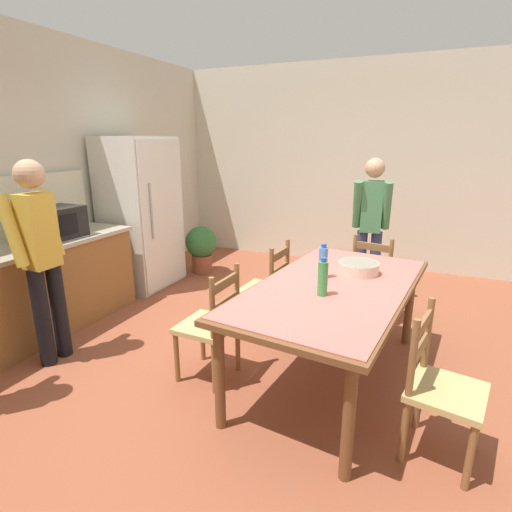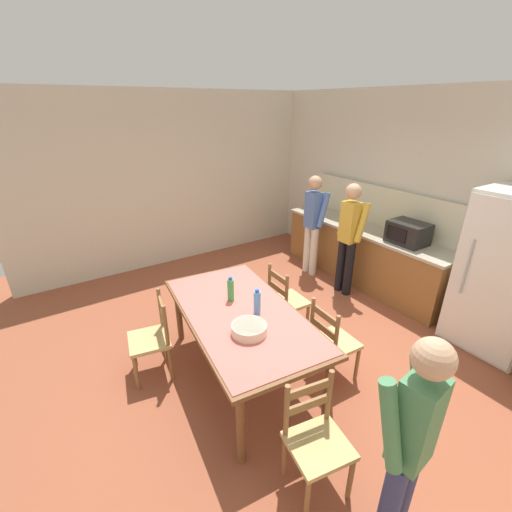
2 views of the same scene
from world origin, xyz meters
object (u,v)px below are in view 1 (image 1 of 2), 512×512
object	(u,v)px
serving_bowl	(358,267)
microwave	(54,223)
bottle_off_centre	(323,262)
chair_head_end	(374,278)
chair_side_near_left	(440,388)
potted_plant	(201,246)
person_by_table	(371,222)
chair_side_far_right	(267,289)
chair_side_far_left	(211,325)
person_at_counter	(41,253)
bottle_near_centre	(323,278)
refrigerator	(141,214)
dining_table	(334,294)

from	to	relation	value
serving_bowl	microwave	bearing A→B (deg)	98.30
bottle_off_centre	chair_head_end	xyz separation A→B (m)	(1.17, -0.26, -0.47)
chair_side_near_left	potted_plant	bearing A→B (deg)	62.58
microwave	person_by_table	world-z (taller)	person_by_table
chair_side_far_right	chair_side_far_left	bearing A→B (deg)	-2.81
person_at_counter	person_by_table	size ratio (longest dim) A/B	1.03
serving_bowl	chair_side_far_right	distance (m)	0.98
bottle_near_centre	potted_plant	distance (m)	3.15
chair_head_end	chair_side_far_left	bearing A→B (deg)	68.52
chair_side_far_right	refrigerator	bearing A→B (deg)	-104.35
person_at_counter	chair_side_far_right	bearing A→B (deg)	-140.68
dining_table	chair_side_far_left	bearing A→B (deg)	112.36
dining_table	chair_side_near_left	xyz separation A→B (m)	(-0.53, -0.76, -0.27)
bottle_near_centre	chair_head_end	xyz separation A→B (m)	(1.53, -0.17, -0.47)
microwave	person_at_counter	distance (m)	0.79
person_by_table	potted_plant	distance (m)	2.34
refrigerator	chair_head_end	distance (m)	2.91
chair_head_end	bottle_near_centre	bearing A→B (deg)	93.67
bottle_near_centre	person_at_counter	bearing A→B (deg)	100.77
refrigerator	dining_table	bearing A→B (deg)	-113.28
chair_side_near_left	chair_side_far_left	world-z (taller)	same
person_at_counter	potted_plant	bearing A→B (deg)	-88.40
bottle_off_centre	chair_side_near_left	distance (m)	1.18
serving_bowl	person_at_counter	bearing A→B (deg)	113.18
microwave	bottle_off_centre	world-z (taller)	microwave
bottle_off_centre	chair_head_end	world-z (taller)	bottle_off_centre
serving_bowl	person_at_counter	size ratio (longest dim) A/B	0.19
chair_side_near_left	person_by_table	bearing A→B (deg)	28.80
bottle_near_centre	person_by_table	xyz separation A→B (m)	(2.08, -0.02, 0.00)
bottle_near_centre	serving_bowl	size ratio (longest dim) A/B	0.84
chair_side_near_left	person_at_counter	xyz separation A→B (m)	(-0.13, 2.98, 0.50)
chair_head_end	bottle_off_centre	bearing A→B (deg)	87.45
refrigerator	potted_plant	xyz separation A→B (m)	(0.70, -0.43, -0.54)
dining_table	serving_bowl	xyz separation A→B (m)	(0.34, -0.12, 0.13)
chair_side_far_right	person_at_counter	bearing A→B (deg)	-47.12
dining_table	chair_side_far_right	world-z (taller)	chair_side_far_right
chair_side_far_left	person_by_table	xyz separation A→B (m)	(2.19, -0.84, 0.48)
chair_side_far_right	potted_plant	distance (m)	2.04
bottle_off_centre	person_at_counter	world-z (taller)	person_at_counter
refrigerator	chair_head_end	bearing A→B (deg)	-87.85
refrigerator	person_at_counter	world-z (taller)	refrigerator
microwave	potted_plant	size ratio (longest dim) A/B	0.75
dining_table	person_at_counter	size ratio (longest dim) A/B	1.24
microwave	chair_side_far_right	distance (m)	2.16
dining_table	person_at_counter	distance (m)	2.33
serving_bowl	chair_head_end	distance (m)	1.02
chair_side_near_left	bottle_near_centre	bearing A→B (deg)	80.87
bottle_off_centre	serving_bowl	bearing A→B (deg)	-46.25
dining_table	refrigerator	bearing A→B (deg)	66.72
refrigerator	serving_bowl	xyz separation A→B (m)	(-0.83, -2.84, -0.09)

